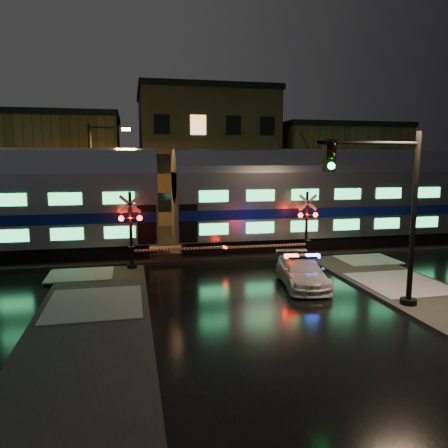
% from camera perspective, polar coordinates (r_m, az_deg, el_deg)
% --- Properties ---
extents(ground, '(120.00, 120.00, 0.00)m').
position_cam_1_polar(ground, '(21.01, 2.24, -6.90)').
color(ground, black).
rests_on(ground, ground).
extents(ballast, '(90.00, 4.20, 0.24)m').
position_cam_1_polar(ballast, '(25.72, -0.51, -3.77)').
color(ballast, black).
rests_on(ballast, ground).
extents(sidewalk_left, '(4.00, 20.00, 0.12)m').
position_cam_1_polar(sidewalk_left, '(14.77, -17.39, -13.79)').
color(sidewalk_left, '#2D2D2D').
rests_on(sidewalk_left, ground).
extents(sidewalk_right, '(4.00, 20.00, 0.12)m').
position_cam_1_polar(sidewalk_right, '(18.68, 27.23, -9.63)').
color(sidewalk_right, '#2D2D2D').
rests_on(sidewalk_right, ground).
extents(building_left, '(14.00, 10.00, 9.00)m').
position_cam_1_polar(building_left, '(42.40, -23.04, 6.33)').
color(building_left, brown).
rests_on(building_left, ground).
extents(building_mid, '(12.00, 11.00, 11.50)m').
position_cam_1_polar(building_mid, '(42.72, -2.62, 8.67)').
color(building_mid, brown).
rests_on(building_mid, ground).
extents(building_right, '(12.00, 10.00, 8.50)m').
position_cam_1_polar(building_right, '(46.22, 13.72, 6.56)').
color(building_right, brown).
rests_on(building_right, ground).
extents(train, '(51.00, 3.12, 5.92)m').
position_cam_1_polar(train, '(24.80, -7.69, 3.33)').
color(train, black).
rests_on(train, ballast).
extents(police_car, '(2.36, 4.58, 1.42)m').
position_cam_1_polar(police_car, '(19.67, 10.12, -6.16)').
color(police_car, white).
rests_on(police_car, ground).
extents(crossing_signal_right, '(5.41, 0.64, 3.83)m').
position_cam_1_polar(crossing_signal_right, '(24.02, 9.99, -1.23)').
color(crossing_signal_right, black).
rests_on(crossing_signal_right, ground).
extents(crossing_signal_left, '(5.60, 0.65, 3.97)m').
position_cam_1_polar(crossing_signal_left, '(22.28, -11.12, -1.85)').
color(crossing_signal_left, black).
rests_on(crossing_signal_left, ground).
extents(traffic_light, '(4.24, 0.74, 6.56)m').
position_cam_1_polar(traffic_light, '(16.89, 20.78, 0.86)').
color(traffic_light, black).
rests_on(traffic_light, ground).
extents(streetlight, '(2.58, 0.27, 7.72)m').
position_cam_1_polar(streetlight, '(28.73, -16.41, 5.89)').
color(streetlight, black).
rests_on(streetlight, ground).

